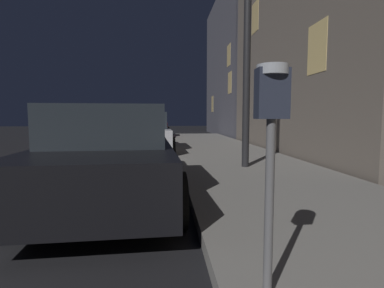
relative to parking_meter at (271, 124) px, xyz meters
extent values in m
cylinder|color=#59595B|center=(0.00, 0.00, -0.53)|extent=(0.06, 0.06, 1.12)
cube|color=#232838|center=(0.00, 0.00, 0.18)|extent=(0.19, 0.11, 0.30)
cylinder|color=#999EA5|center=(0.00, 0.00, 0.32)|extent=(0.19, 0.19, 0.06)
cube|color=black|center=(-0.06, 0.00, 0.22)|extent=(0.01, 0.08, 0.11)
cube|color=black|center=(-1.44, 2.84, -0.66)|extent=(1.90, 4.35, 0.64)
cube|color=#1E2328|center=(-1.43, 2.71, -0.08)|extent=(1.59, 2.04, 0.56)
cylinder|color=black|center=(-2.36, 4.12, -0.90)|extent=(0.25, 0.67, 0.66)
cylinder|color=black|center=(-0.64, 4.20, -0.90)|extent=(0.25, 0.67, 0.66)
cylinder|color=black|center=(-2.24, 1.48, -0.90)|extent=(0.25, 0.67, 0.66)
cylinder|color=black|center=(-0.52, 1.55, -0.90)|extent=(0.25, 0.67, 0.66)
cube|color=#B7B7BF|center=(-1.44, 8.69, -0.66)|extent=(2.03, 4.40, 0.64)
cube|color=#1E2328|center=(-1.43, 8.55, -0.08)|extent=(1.72, 2.23, 0.56)
cylinder|color=black|center=(-2.43, 9.99, -0.90)|extent=(0.25, 0.67, 0.66)
cylinder|color=black|center=(-0.56, 10.07, -0.90)|extent=(0.25, 0.67, 0.66)
cylinder|color=black|center=(-2.33, 7.31, -0.90)|extent=(0.25, 0.67, 0.66)
cylinder|color=black|center=(-0.45, 7.39, -0.90)|extent=(0.25, 0.67, 0.66)
cube|color=maroon|center=(-1.44, 15.67, -0.66)|extent=(1.93, 4.17, 0.64)
cube|color=#1E2328|center=(-1.45, 15.43, -0.08)|extent=(1.66, 1.90, 0.56)
cylinder|color=black|center=(-2.34, 16.97, -0.90)|extent=(0.24, 0.67, 0.66)
cylinder|color=black|center=(-0.48, 16.93, -0.90)|extent=(0.24, 0.67, 0.66)
cylinder|color=black|center=(-2.40, 14.42, -0.90)|extent=(0.24, 0.67, 0.66)
cylinder|color=black|center=(-0.54, 14.37, -0.90)|extent=(0.24, 0.67, 0.66)
cylinder|color=black|center=(1.17, 4.82, 1.19)|extent=(0.16, 0.16, 4.54)
cube|color=#6B6056|center=(6.16, 8.33, 3.39)|extent=(6.29, 10.71, 9.24)
cube|color=#F2D17F|center=(3.03, 10.35, 4.04)|extent=(0.06, 0.90, 1.20)
cube|color=#F2D17F|center=(3.03, 5.26, 1.69)|extent=(0.06, 0.90, 1.20)
cube|color=#4C4C56|center=(7.34, 18.76, 3.53)|extent=(8.65, 11.00, 9.53)
cube|color=#F2D17F|center=(3.03, 15.30, 3.53)|extent=(0.06, 0.90, 1.20)
cube|color=#F2D17F|center=(3.03, 21.07, 1.02)|extent=(0.06, 0.90, 1.20)
cube|color=#F2D17F|center=(3.03, 14.95, 1.95)|extent=(0.06, 0.90, 1.20)
camera|label=1|loc=(-0.64, -1.75, 0.04)|focal=27.87mm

